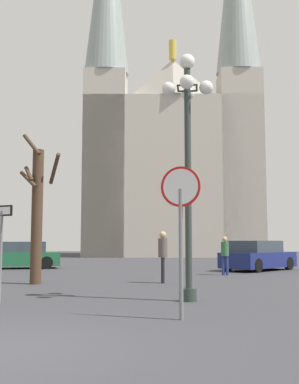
# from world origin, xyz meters

# --- Properties ---
(cathedral) EXTENTS (17.28, 15.32, 36.67)m
(cathedral) POSITION_xyz_m (0.21, 40.47, 10.27)
(cathedral) COLOR #BCB5A5
(cathedral) RESTS_ON ground
(stop_sign) EXTENTS (0.75, 0.20, 2.80)m
(stop_sign) POSITION_xyz_m (2.48, 2.68, 1.96)
(stop_sign) COLOR slate
(stop_sign) RESTS_ON ground
(one_way_arrow_sign) EXTENTS (0.59, 0.25, 2.25)m
(one_way_arrow_sign) POSITION_xyz_m (-1.77, 4.57, 1.42)
(one_way_arrow_sign) COLOR slate
(one_way_arrow_sign) RESTS_ON ground
(street_lamp) EXTENTS (1.27, 1.27, 6.06)m
(street_lamp) POSITION_xyz_m (2.56, 5.36, 3.95)
(street_lamp) COLOR #2D3833
(street_lamp) RESTS_ON ground
(bare_tree) EXTENTS (1.44, 1.44, 5.04)m
(bare_tree) POSITION_xyz_m (-2.59, 9.38, 2.43)
(bare_tree) COLOR #473323
(bare_tree) RESTS_ON ground
(parked_car_near_green) EXTENTS (4.63, 3.30, 1.39)m
(parked_car_near_green) POSITION_xyz_m (-6.56, 18.00, 0.66)
(parked_car_near_green) COLOR #1E5B38
(parked_car_near_green) RESTS_ON ground
(parked_car_far_navy) EXTENTS (4.06, 4.46, 1.44)m
(parked_car_far_navy) POSITION_xyz_m (5.67, 17.61, 0.68)
(parked_car_far_navy) COLOR navy
(parked_car_far_navy) RESTS_ON ground
(pedestrian_walking) EXTENTS (0.32, 0.32, 1.61)m
(pedestrian_walking) POSITION_xyz_m (3.90, 14.18, 0.97)
(pedestrian_walking) COLOR navy
(pedestrian_walking) RESTS_ON ground
(pedestrian_standing) EXTENTS (0.32, 0.32, 1.75)m
(pedestrian_standing) POSITION_xyz_m (1.58, 10.20, 1.06)
(pedestrian_standing) COLOR black
(pedestrian_standing) RESTS_ON ground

